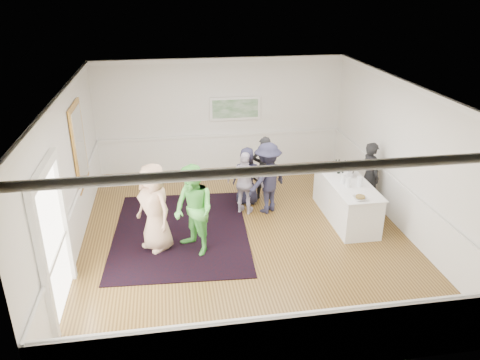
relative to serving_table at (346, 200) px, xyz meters
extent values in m
plane|color=olive|center=(-2.44, -0.38, -0.47)|extent=(8.00, 8.00, 0.00)
cube|color=white|center=(-2.44, -0.38, 2.73)|extent=(7.00, 8.00, 0.02)
cube|color=white|center=(-5.94, -0.38, 1.13)|extent=(0.02, 8.00, 3.20)
cube|color=white|center=(1.06, -0.38, 1.13)|extent=(0.02, 8.00, 3.20)
cube|color=white|center=(-2.44, 3.62, 1.13)|extent=(7.00, 0.02, 3.20)
cube|color=white|center=(-2.44, -4.38, 1.13)|extent=(7.00, 0.02, 3.20)
cube|color=gold|center=(-5.89, 0.92, 1.33)|extent=(0.04, 1.25, 1.85)
cube|color=white|center=(-5.87, 0.92, 1.33)|extent=(0.01, 1.05, 1.65)
cube|color=white|center=(-5.87, -3.10, 0.73)|extent=(0.10, 0.14, 2.40)
cube|color=white|center=(-5.87, -1.46, 0.73)|extent=(0.10, 0.14, 2.40)
cube|color=white|center=(-5.87, -2.28, 2.01)|extent=(0.10, 1.78, 0.16)
cube|color=white|center=(-5.90, -2.28, 0.73)|extent=(0.02, 1.50, 2.40)
cube|color=white|center=(-2.04, 3.57, 1.31)|extent=(1.44, 0.05, 0.66)
cube|color=#266627|center=(-2.04, 3.54, 1.31)|extent=(1.30, 0.01, 0.52)
cube|color=black|center=(-3.81, -0.06, -0.46)|extent=(3.12, 3.97, 0.02)
cube|color=white|center=(0.00, 0.00, -0.01)|extent=(0.82, 2.26, 0.93)
cube|color=white|center=(0.00, 0.00, 0.46)|extent=(0.88, 2.32, 0.02)
imported|color=black|center=(0.76, 0.49, 0.35)|extent=(0.48, 0.65, 1.65)
imported|color=tan|center=(-4.32, -0.63, 0.46)|extent=(1.02, 1.08, 1.86)
imported|color=#5CCC51|center=(-3.55, -0.90, 0.46)|extent=(1.08, 1.15, 1.88)
imported|color=silver|center=(-2.24, 0.64, 0.29)|extent=(0.96, 0.77, 1.52)
imported|color=#222239|center=(-1.72, 0.63, 0.39)|extent=(1.28, 1.16, 1.72)
imported|color=black|center=(-1.64, 1.36, 0.35)|extent=(0.67, 0.51, 1.65)
imported|color=#222239|center=(-2.12, 1.15, 0.25)|extent=(0.77, 0.57, 1.44)
cylinder|color=#91C145|center=(-0.12, -0.30, 0.59)|extent=(0.12, 0.12, 0.24)
cylinder|color=#DD4144|center=(0.14, -0.32, 0.59)|extent=(0.12, 0.12, 0.24)
cylinder|color=#73BD43|center=(-0.16, -0.10, 0.59)|extent=(0.12, 0.12, 0.24)
cylinder|color=silver|center=(0.10, 0.23, 0.58)|extent=(0.26, 0.26, 0.25)
imported|color=white|center=(-0.10, -0.95, 0.50)|extent=(0.29, 0.29, 0.07)
cylinder|color=olive|center=(-0.10, -0.95, 0.52)|extent=(0.19, 0.19, 0.04)
camera|label=1|loc=(-3.95, -9.19, 4.70)|focal=35.00mm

